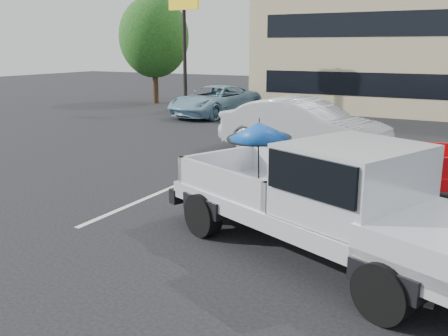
% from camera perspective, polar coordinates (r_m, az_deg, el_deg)
% --- Properties ---
extents(ground, '(90.00, 90.00, 0.00)m').
position_cam_1_polar(ground, '(8.23, 1.30, -9.31)').
color(ground, black).
rests_on(ground, ground).
extents(stripe_left, '(0.12, 5.00, 0.01)m').
position_cam_1_polar(stripe_left, '(11.33, -7.58, -2.89)').
color(stripe_left, silver).
rests_on(stripe_left, ground).
extents(stripe_right, '(0.12, 5.00, 0.01)m').
position_cam_1_polar(stripe_right, '(9.32, 24.14, -7.72)').
color(stripe_right, silver).
rests_on(stripe_right, ground).
extents(motel_sign, '(1.60, 0.22, 6.00)m').
position_cam_1_polar(motel_sign, '(24.76, -4.59, 16.99)').
color(motel_sign, black).
rests_on(motel_sign, ground).
extents(tree_left, '(3.96, 3.96, 6.02)m').
position_cam_1_polar(tree_left, '(29.47, -8.01, 14.59)').
color(tree_left, '#332114').
rests_on(tree_left, ground).
extents(silver_pickup, '(6.01, 3.99, 2.06)m').
position_cam_1_polar(silver_pickup, '(7.61, 13.01, -3.18)').
color(silver_pickup, black).
rests_on(silver_pickup, ground).
extents(silver_sedan, '(5.38, 2.55, 1.70)m').
position_cam_1_polar(silver_sedan, '(15.28, 9.08, 4.64)').
color(silver_sedan, '#B5B6BC').
rests_on(silver_sedan, ground).
extents(blue_suv, '(3.00, 5.38, 1.42)m').
position_cam_1_polar(blue_suv, '(23.86, -1.05, 7.69)').
color(blue_suv, '#7FA8BD').
rests_on(blue_suv, ground).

